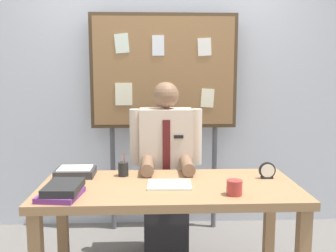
# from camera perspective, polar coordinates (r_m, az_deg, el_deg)

# --- Properties ---
(back_wall) EXTENTS (6.40, 0.08, 2.70)m
(back_wall) POSITION_cam_1_polar(r_m,az_deg,el_deg) (3.56, -0.73, 6.75)
(back_wall) COLOR silver
(back_wall) RESTS_ON ground_plane
(desk) EXTENTS (1.62, 0.74, 0.73)m
(desk) POSITION_cam_1_polar(r_m,az_deg,el_deg) (2.47, 0.17, -10.74)
(desk) COLOR #9E754C
(desk) RESTS_ON ground_plane
(person) EXTENTS (0.55, 0.56, 1.36)m
(person) POSITION_cam_1_polar(r_m,az_deg,el_deg) (2.99, -0.31, -7.50)
(person) COLOR #2D2D33
(person) RESTS_ON ground_plane
(bulletin_board) EXTENTS (1.27, 0.09, 1.93)m
(bulletin_board) POSITION_cam_1_polar(r_m,az_deg,el_deg) (3.35, -0.63, 7.61)
(bulletin_board) COLOR #4C3823
(bulletin_board) RESTS_ON ground_plane
(book_stack) EXTENTS (0.25, 0.31, 0.07)m
(book_stack) POSITION_cam_1_polar(r_m,az_deg,el_deg) (2.29, -15.45, -9.22)
(book_stack) COLOR #72337F
(book_stack) RESTS_ON desk
(open_notebook) EXTENTS (0.28, 0.22, 0.01)m
(open_notebook) POSITION_cam_1_polar(r_m,az_deg,el_deg) (2.42, 0.31, -8.72)
(open_notebook) COLOR silver
(open_notebook) RESTS_ON desk
(desk_clock) EXTENTS (0.11, 0.04, 0.11)m
(desk_clock) POSITION_cam_1_polar(r_m,az_deg,el_deg) (2.65, 14.54, -6.51)
(desk_clock) COLOR black
(desk_clock) RESTS_ON desk
(coffee_mug) EXTENTS (0.09, 0.09, 0.09)m
(coffee_mug) POSITION_cam_1_polar(r_m,az_deg,el_deg) (2.27, 9.85, -9.01)
(coffee_mug) COLOR #B23833
(coffee_mug) RESTS_ON desk
(pen_holder) EXTENTS (0.07, 0.07, 0.16)m
(pen_holder) POSITION_cam_1_polar(r_m,az_deg,el_deg) (2.64, -6.66, -6.36)
(pen_holder) COLOR #262626
(pen_holder) RESTS_ON desk
(paper_tray) EXTENTS (0.26, 0.20, 0.06)m
(paper_tray) POSITION_cam_1_polar(r_m,az_deg,el_deg) (2.71, -13.61, -6.66)
(paper_tray) COLOR #333338
(paper_tray) RESTS_ON desk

